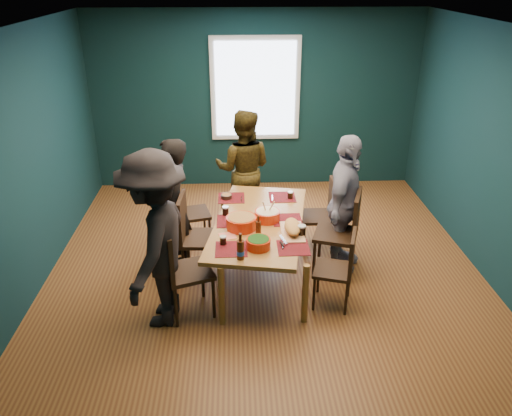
{
  "coord_description": "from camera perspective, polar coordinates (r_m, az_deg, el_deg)",
  "views": [
    {
      "loc": [
        -0.32,
        -5.08,
        3.21
      ],
      "look_at": [
        -0.11,
        -0.26,
        0.87
      ],
      "focal_mm": 35.0,
      "sensor_mm": 36.0,
      "label": 1
    }
  ],
  "objects": [
    {
      "name": "room",
      "position": [
        5.66,
        0.88,
        6.89
      ],
      "size": [
        5.01,
        5.01,
        2.71
      ],
      "color": "brown",
      "rests_on": "ground"
    },
    {
      "name": "dining_table",
      "position": [
        5.49,
        0.38,
        -2.07
      ],
      "size": [
        1.24,
        1.99,
        0.71
      ],
      "rotation": [
        0.0,
        0.0,
        -0.18
      ],
      "color": "olive",
      "rests_on": "floor"
    },
    {
      "name": "chair_left_far",
      "position": [
        6.22,
        -8.07,
        -0.0
      ],
      "size": [
        0.49,
        0.49,
        0.9
      ],
      "rotation": [
        0.0,
        0.0,
        0.24
      ],
      "color": "black",
      "rests_on": "floor"
    },
    {
      "name": "chair_left_mid",
      "position": [
        5.56,
        -7.22,
        -2.6
      ],
      "size": [
        0.47,
        0.47,
        1.0
      ],
      "rotation": [
        0.0,
        0.0,
        -0.05
      ],
      "color": "black",
      "rests_on": "floor"
    },
    {
      "name": "chair_left_near",
      "position": [
        4.97,
        -8.84,
        -6.48
      ],
      "size": [
        0.57,
        0.57,
        0.99
      ],
      "rotation": [
        0.0,
        0.0,
        0.34
      ],
      "color": "black",
      "rests_on": "floor"
    },
    {
      "name": "chair_right_far",
      "position": [
        6.17,
        7.81,
        -0.22
      ],
      "size": [
        0.41,
        0.41,
        0.9
      ],
      "rotation": [
        0.0,
        0.0,
        0.0
      ],
      "color": "black",
      "rests_on": "floor"
    },
    {
      "name": "chair_right_mid",
      "position": [
        5.64,
        10.14,
        -2.22
      ],
      "size": [
        0.58,
        0.58,
        1.02
      ],
      "rotation": [
        0.0,
        0.0,
        -0.32
      ],
      "color": "black",
      "rests_on": "floor"
    },
    {
      "name": "chair_right_near",
      "position": [
        5.16,
        9.77,
        -6.36
      ],
      "size": [
        0.48,
        0.48,
        0.85
      ],
      "rotation": [
        0.0,
        0.0,
        -0.3
      ],
      "color": "black",
      "rests_on": "floor"
    },
    {
      "name": "person_far_left",
      "position": [
        5.61,
        -9.46,
        0.0
      ],
      "size": [
        0.5,
        0.65,
        1.59
      ],
      "primitive_type": "imported",
      "rotation": [
        0.0,
        0.0,
        4.49
      ],
      "color": "black",
      "rests_on": "floor"
    },
    {
      "name": "person_back",
      "position": [
        6.64,
        -1.45,
        4.49
      ],
      "size": [
        0.86,
        0.72,
        1.59
      ],
      "primitive_type": "imported",
      "rotation": [
        0.0,
        0.0,
        2.98
      ],
      "color": "black",
      "rests_on": "floor"
    },
    {
      "name": "person_right",
      "position": [
        5.69,
        10.06,
        0.43
      ],
      "size": [
        0.74,
        1.02,
        1.61
      ],
      "primitive_type": "imported",
      "rotation": [
        0.0,
        0.0,
        1.16
      ],
      "color": "white",
      "rests_on": "floor"
    },
    {
      "name": "person_near_left",
      "position": [
        4.78,
        -11.4,
        -3.72
      ],
      "size": [
        0.85,
        1.25,
        1.78
      ],
      "primitive_type": "imported",
      "rotation": [
        0.0,
        0.0,
        4.53
      ],
      "color": "black",
      "rests_on": "floor"
    },
    {
      "name": "bowl_salad",
      "position": [
        5.28,
        -1.68,
        -1.61
      ],
      "size": [
        0.32,
        0.32,
        0.13
      ],
      "color": "red",
      "rests_on": "dining_table"
    },
    {
      "name": "bowl_dumpling",
      "position": [
        5.44,
        1.29,
        -0.81
      ],
      "size": [
        0.28,
        0.28,
        0.26
      ],
      "color": "red",
      "rests_on": "dining_table"
    },
    {
      "name": "bowl_herbs",
      "position": [
        4.91,
        0.27,
        -4.01
      ],
      "size": [
        0.24,
        0.24,
        0.11
      ],
      "color": "red",
      "rests_on": "dining_table"
    },
    {
      "name": "cutting_board",
      "position": [
        5.2,
        4.18,
        -2.3
      ],
      "size": [
        0.27,
        0.57,
        0.13
      ],
      "rotation": [
        0.0,
        0.0,
        -0.01
      ],
      "color": "tan",
      "rests_on": "dining_table"
    },
    {
      "name": "small_bowl",
      "position": [
        5.98,
        -3.4,
        1.34
      ],
      "size": [
        0.13,
        0.13,
        0.06
      ],
      "color": "black",
      "rests_on": "dining_table"
    },
    {
      "name": "beer_bottle_a",
      "position": [
        4.72,
        -1.79,
        -4.8
      ],
      "size": [
        0.07,
        0.07,
        0.27
      ],
      "color": "#411C0B",
      "rests_on": "dining_table"
    },
    {
      "name": "beer_bottle_b",
      "position": [
        5.13,
        0.28,
        -2.29
      ],
      "size": [
        0.06,
        0.06,
        0.22
      ],
      "color": "#411C0B",
      "rests_on": "dining_table"
    },
    {
      "name": "cola_glass_a",
      "position": [
        4.99,
        -3.78,
        -3.66
      ],
      "size": [
        0.07,
        0.07,
        0.09
      ],
      "color": "black",
      "rests_on": "dining_table"
    },
    {
      "name": "cola_glass_b",
      "position": [
        5.15,
        5.24,
        -2.53
      ],
      "size": [
        0.08,
        0.08,
        0.12
      ],
      "color": "black",
      "rests_on": "dining_table"
    },
    {
      "name": "cola_glass_c",
      "position": [
        5.97,
        3.94,
        1.53
      ],
      "size": [
        0.07,
        0.07,
        0.09
      ],
      "color": "black",
      "rests_on": "dining_table"
    },
    {
      "name": "cola_glass_d",
      "position": [
        5.57,
        -3.51,
        -0.27
      ],
      "size": [
        0.08,
        0.08,
        0.1
      ],
      "color": "black",
      "rests_on": "dining_table"
    },
    {
      "name": "napkin_a",
      "position": [
        5.52,
        4.35,
        -1.19
      ],
      "size": [
        0.19,
        0.19,
        0.0
      ],
      "primitive_type": "cube",
      "rotation": [
        0.0,
        0.0,
        0.49
      ],
      "color": "#EE7864",
      "rests_on": "dining_table"
    },
    {
      "name": "napkin_b",
      "position": [
        5.16,
        -3.26,
        -3.21
      ],
      "size": [
        0.2,
        0.2,
        0.0
      ],
      "primitive_type": "cube",
      "rotation": [
        0.0,
        0.0,
        0.28
      ],
      "color": "#EE7864",
      "rests_on": "dining_table"
    },
    {
      "name": "napkin_c",
      "position": [
        4.9,
        5.16,
        -4.95
      ],
      "size": [
        0.16,
        0.16,
        0.0
      ],
      "primitive_type": "cube",
      "rotation": [
        0.0,
        0.0,
        0.17
      ],
      "color": "#EE7864",
      "rests_on": "dining_table"
    }
  ]
}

